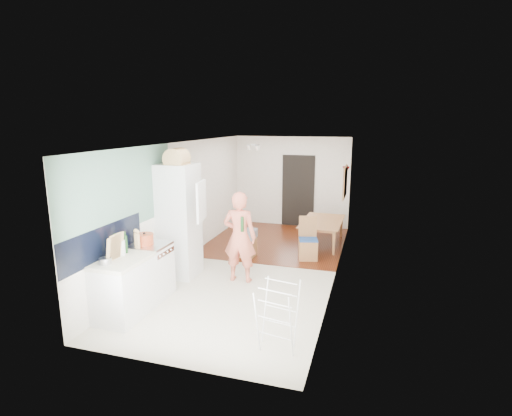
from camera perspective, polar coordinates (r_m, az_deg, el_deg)
The scene contains 32 objects.
room_shell at distance 7.85m, azimuth -0.10°, elevation 0.09°, with size 3.20×7.00×2.50m, color white, non-canonical shape.
floor at distance 8.21m, azimuth -0.10°, elevation -8.47°, with size 3.20×7.00×0.01m, color beige.
wood_floor_overlay at distance 9.90m, azimuth 3.00°, elevation -4.77°, with size 3.20×3.30×0.01m, color maroon.
sage_wall_panel at distance 6.65m, azimuth -18.52°, elevation 2.45°, with size 0.02×3.00×1.30m, color slate.
tile_splashback at distance 6.37m, azimuth -20.88°, elevation -4.61°, with size 0.02×1.90×0.50m, color black.
doorway_recess at distance 11.18m, azimuth 6.03°, elevation 2.41°, with size 0.90×0.04×2.00m, color black.
base_cabinet at distance 6.45m, azimuth -18.32°, elevation -11.02°, with size 0.60×0.90×0.86m, color silver.
worktop at distance 6.28m, azimuth -18.61°, elevation -7.16°, with size 0.62×0.92×0.06m, color beige.
range_cooker at distance 7.02m, azimuth -14.82°, elevation -8.76°, with size 0.60×0.60×0.88m, color silver.
cooker_top at distance 6.87m, azimuth -15.03°, elevation -5.18°, with size 0.60×0.60×0.04m, color silver.
fridge_housing at distance 7.66m, azimuth -10.95°, elevation -1.81°, with size 0.66×0.66×2.15m, color silver.
fridge_door at distance 7.03m, azimuth -7.81°, elevation 1.01°, with size 0.56×0.04×0.70m, color silver.
fridge_interior at distance 7.42m, azimuth -8.97°, elevation 1.57°, with size 0.02×0.52×0.66m, color white.
pinboard at distance 9.37m, azimuth 12.62°, elevation 3.66°, with size 0.03×0.90×0.70m, color tan.
pinboard_frame at distance 9.37m, azimuth 12.53°, elevation 3.66°, with size 0.01×0.94×0.74m, color #A86738.
wall_sconce at distance 9.99m, azimuth 12.73°, elevation 5.34°, with size 0.18×0.18×0.16m, color maroon.
person at distance 7.27m, azimuth -2.35°, elevation -3.00°, with size 0.73×0.48×1.99m, color #DD6C53.
dining_table at distance 9.74m, azimuth 9.57°, elevation -3.74°, with size 1.41×0.78×0.50m, color #A86738.
dining_chair at distance 8.60m, azimuth 7.47°, elevation -4.39°, with size 0.39×0.39×0.92m, color #A86738, non-canonical shape.
stool at distance 8.74m, azimuth -1.23°, elevation -5.65°, with size 0.33×0.33×0.43m, color #A86738, non-canonical shape.
grey_drape at distance 8.63m, azimuth -1.45°, elevation -3.73°, with size 0.42×0.42×0.19m, color slate.
drying_rack at distance 5.33m, azimuth 3.08°, elevation -15.30°, with size 0.46×0.42×0.90m, color silver, non-canonical shape.
bread_bin at distance 7.35m, azimuth -11.25°, elevation 6.94°, with size 0.40×0.38×0.21m, color #DBB474, non-canonical shape.
red_casserole at distance 6.86m, azimuth -15.64°, elevation -4.30°, with size 0.30×0.30×0.18m, color #BF4623.
steel_pan at distance 6.13m, azimuth -20.72°, elevation -7.08°, with size 0.18×0.18×0.09m, color silver.
held_bottle at distance 7.03m, azimuth -1.98°, elevation -2.33°, with size 0.06×0.06×0.27m, color #163D17.
bottle_a at distance 6.35m, azimuth -19.41°, elevation -5.35°, with size 0.07×0.07×0.29m, color #163D17.
bottle_b at distance 6.50m, azimuth -18.14°, elevation -4.94°, with size 0.06×0.06×0.27m, color #163D17.
bottle_c at distance 6.39m, azimuth -18.60°, elevation -5.43°, with size 0.10×0.10×0.24m, color silver.
pepper_mill_front at distance 6.70m, azimuth -16.73°, elevation -4.45°, with size 0.07×0.07×0.25m, color #DBB474.
pepper_mill_back at distance 6.69m, azimuth -16.50°, elevation -4.54°, with size 0.06×0.06×0.23m, color #DBB474.
chopping_boards at distance 6.21m, azimuth -19.51°, elevation -5.25°, with size 0.04×0.29×0.39m, color #DBB474, non-canonical shape.
Camera 1 is at (2.21, -7.35, 2.92)m, focal length 28.00 mm.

